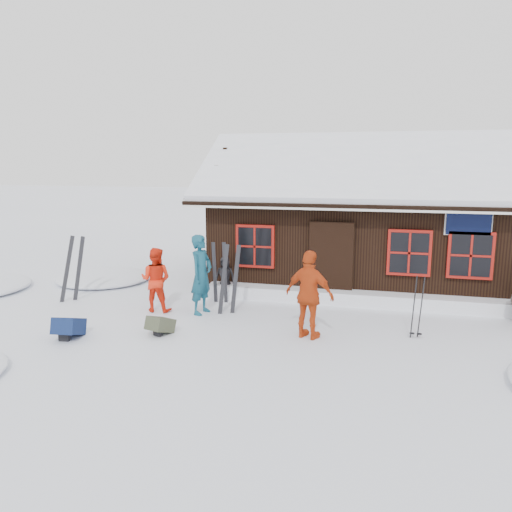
# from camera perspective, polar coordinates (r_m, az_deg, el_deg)

# --- Properties ---
(ground) EXTENTS (120.00, 120.00, 0.00)m
(ground) POSITION_cam_1_polar(r_m,az_deg,el_deg) (10.94, 2.28, -8.15)
(ground) COLOR white
(ground) RESTS_ON ground
(mountain_hut) EXTENTS (8.90, 6.09, 4.42)m
(mountain_hut) POSITION_cam_1_polar(r_m,az_deg,el_deg) (15.25, 11.88, 3.05)
(mountain_hut) COLOR black
(mountain_hut) RESTS_ON ground
(snow_drift) EXTENTS (7.60, 0.60, 0.35)m
(snow_drift) POSITION_cam_1_polar(r_m,az_deg,el_deg) (12.84, 11.03, -4.69)
(snow_drift) COLOR white
(snow_drift) RESTS_ON ground
(snow_mounds) EXTENTS (20.60, 13.20, 0.48)m
(snow_mounds) POSITION_cam_1_polar(r_m,az_deg,el_deg) (12.51, 11.59, -5.95)
(snow_mounds) COLOR white
(snow_mounds) RESTS_ON ground
(skier_teal) EXTENTS (0.58, 0.77, 1.88)m
(skier_teal) POSITION_cam_1_polar(r_m,az_deg,el_deg) (11.76, -6.27, -2.12)
(skier_teal) COLOR navy
(skier_teal) RESTS_ON ground
(skier_orange_left) EXTENTS (0.78, 0.62, 1.55)m
(skier_orange_left) POSITION_cam_1_polar(r_m,az_deg,el_deg) (12.15, -11.38, -2.66)
(skier_orange_left) COLOR red
(skier_orange_left) RESTS_ON ground
(skier_orange_right) EXTENTS (1.15, 0.77, 1.81)m
(skier_orange_right) POSITION_cam_1_polar(r_m,az_deg,el_deg) (10.09, 6.14, -4.45)
(skier_orange_right) COLOR #C84114
(skier_orange_right) RESTS_ON ground
(skier_crouched) EXTENTS (0.55, 0.38, 1.07)m
(skier_crouched) POSITION_cam_1_polar(r_m,az_deg,el_deg) (13.31, -3.56, -2.36)
(skier_crouched) COLOR black
(skier_crouched) RESTS_ON ground
(ski_pair_left) EXTENTS (0.69, 0.35, 1.75)m
(ski_pair_left) POSITION_cam_1_polar(r_m,az_deg,el_deg) (13.61, -20.19, -1.42)
(ski_pair_left) COLOR black
(ski_pair_left) RESTS_ON ground
(ski_pair_mid) EXTENTS (0.40, 0.11, 1.61)m
(ski_pair_mid) POSITION_cam_1_polar(r_m,az_deg,el_deg) (12.70, -4.16, -2.00)
(ski_pair_mid) COLOR black
(ski_pair_mid) RESTS_ON ground
(ski_pair_right) EXTENTS (0.56, 0.18, 1.71)m
(ski_pair_right) POSITION_cam_1_polar(r_m,az_deg,el_deg) (11.71, -3.06, -2.80)
(ski_pair_right) COLOR black
(ski_pair_right) RESTS_ON ground
(ski_poles) EXTENTS (0.24, 0.12, 1.32)m
(ski_poles) POSITION_cam_1_polar(r_m,az_deg,el_deg) (10.65, 17.95, -5.68)
(ski_poles) COLOR black
(ski_poles) RESTS_ON ground
(backpack_blue) EXTENTS (0.55, 0.68, 0.34)m
(backpack_blue) POSITION_cam_1_polar(r_m,az_deg,el_deg) (10.92, -20.58, -7.95)
(backpack_blue) COLOR #11214C
(backpack_blue) RESTS_ON ground
(backpack_olive) EXTENTS (0.53, 0.61, 0.28)m
(backpack_olive) POSITION_cam_1_polar(r_m,az_deg,el_deg) (10.66, -10.86, -8.05)
(backpack_olive) COLOR #414531
(backpack_olive) RESTS_ON ground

